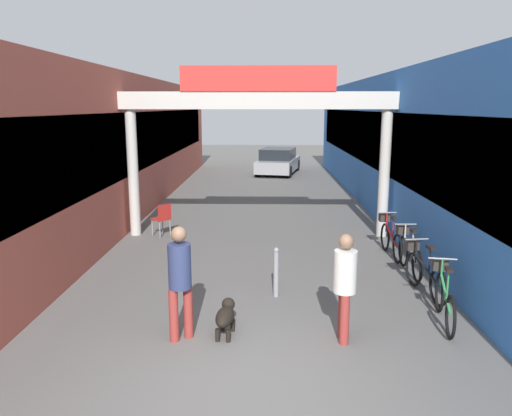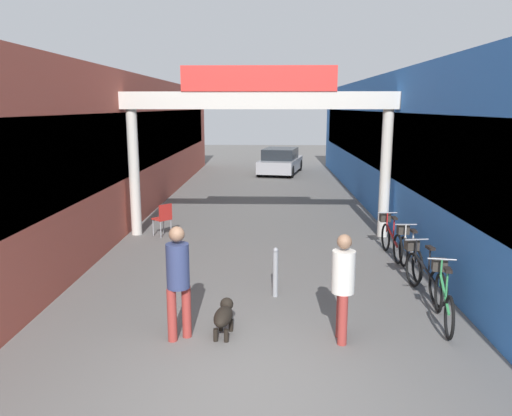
# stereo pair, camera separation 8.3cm
# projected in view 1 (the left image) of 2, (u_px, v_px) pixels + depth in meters

# --- Properties ---
(ground_plane) EXTENTS (80.00, 80.00, 0.00)m
(ground_plane) POSITION_uv_depth(u_px,v_px,m) (248.00, 387.00, 6.23)
(ground_plane) COLOR #605E5B
(storefront_left) EXTENTS (3.00, 26.00, 4.39)m
(storefront_left) POSITION_uv_depth(u_px,v_px,m) (108.00, 145.00, 16.67)
(storefront_left) COLOR #B25142
(storefront_left) RESTS_ON ground_plane
(storefront_right) EXTENTS (3.00, 26.00, 4.39)m
(storefront_right) POSITION_uv_depth(u_px,v_px,m) (414.00, 145.00, 16.47)
(storefront_right) COLOR blue
(storefront_right) RESTS_ON ground_plane
(arcade_sign_gateway) EXTENTS (7.40, 0.47, 4.46)m
(arcade_sign_gateway) POSITION_uv_depth(u_px,v_px,m) (258.00, 116.00, 12.95)
(arcade_sign_gateway) COLOR beige
(arcade_sign_gateway) RESTS_ON ground_plane
(pedestrian_with_dog) EXTENTS (0.48, 0.48, 1.75)m
(pedestrian_with_dog) POSITION_uv_depth(u_px,v_px,m) (180.00, 276.00, 7.34)
(pedestrian_with_dog) COLOR #99332D
(pedestrian_with_dog) RESTS_ON ground_plane
(pedestrian_companion) EXTENTS (0.35, 0.38, 1.65)m
(pedestrian_companion) POSITION_uv_depth(u_px,v_px,m) (345.00, 281.00, 7.31)
(pedestrian_companion) COLOR #99332D
(pedestrian_companion) RESTS_ON ground_plane
(dog_on_leash) EXTENTS (0.34, 0.71, 0.51)m
(dog_on_leash) POSITION_uv_depth(u_px,v_px,m) (226.00, 315.00, 7.62)
(dog_on_leash) COLOR black
(dog_on_leash) RESTS_ON ground_plane
(bicycle_green_nearest) EXTENTS (0.47, 1.67, 0.98)m
(bicycle_green_nearest) POSITION_uv_depth(u_px,v_px,m) (444.00, 296.00, 8.09)
(bicycle_green_nearest) COLOR black
(bicycle_green_nearest) RESTS_ON ground_plane
(bicycle_black_second) EXTENTS (0.46, 1.68, 0.98)m
(bicycle_black_second) POSITION_uv_depth(u_px,v_px,m) (423.00, 271.00, 9.31)
(bicycle_black_second) COLOR black
(bicycle_black_second) RESTS_ON ground_plane
(bicycle_silver_third) EXTENTS (0.46, 1.69, 0.98)m
(bicycle_silver_third) POSITION_uv_depth(u_px,v_px,m) (409.00, 252.00, 10.52)
(bicycle_silver_third) COLOR black
(bicycle_silver_third) RESTS_ON ground_plane
(bicycle_red_farthest) EXTENTS (0.46, 1.69, 0.98)m
(bicycle_red_farthest) POSITION_uv_depth(u_px,v_px,m) (390.00, 237.00, 11.70)
(bicycle_red_farthest) COLOR black
(bicycle_red_farthest) RESTS_ON ground_plane
(bollard_post_metal) EXTENTS (0.10, 0.10, 0.94)m
(bollard_post_metal) POSITION_uv_depth(u_px,v_px,m) (276.00, 272.00, 9.13)
(bollard_post_metal) COLOR gray
(bollard_post_metal) RESTS_ON ground_plane
(cafe_chair_red_nearer) EXTENTS (0.56, 0.56, 0.89)m
(cafe_chair_red_nearer) POSITION_uv_depth(u_px,v_px,m) (163.00, 217.00, 13.38)
(cafe_chair_red_nearer) COLOR gray
(cafe_chair_red_nearer) RESTS_ON ground_plane
(parked_car_silver) EXTENTS (2.50, 4.27, 1.33)m
(parked_car_silver) POSITION_uv_depth(u_px,v_px,m) (278.00, 161.00, 25.93)
(parked_car_silver) COLOR #99999E
(parked_car_silver) RESTS_ON ground_plane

